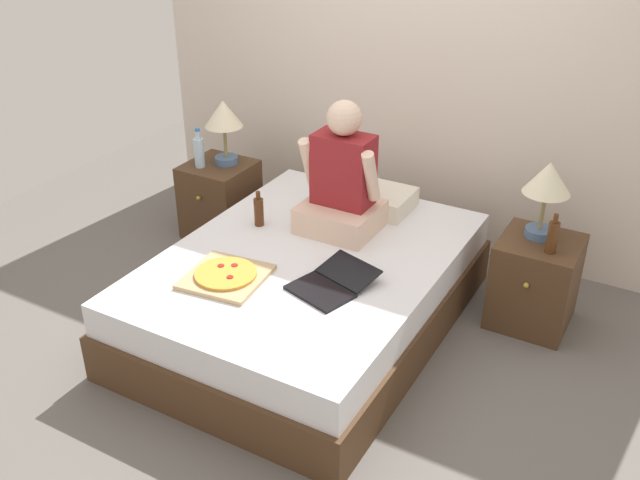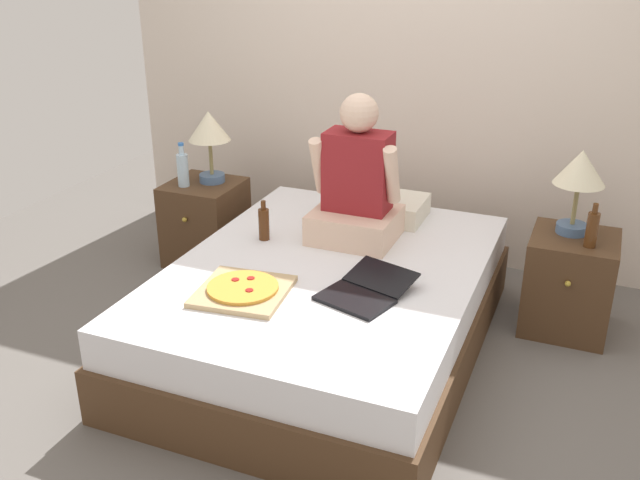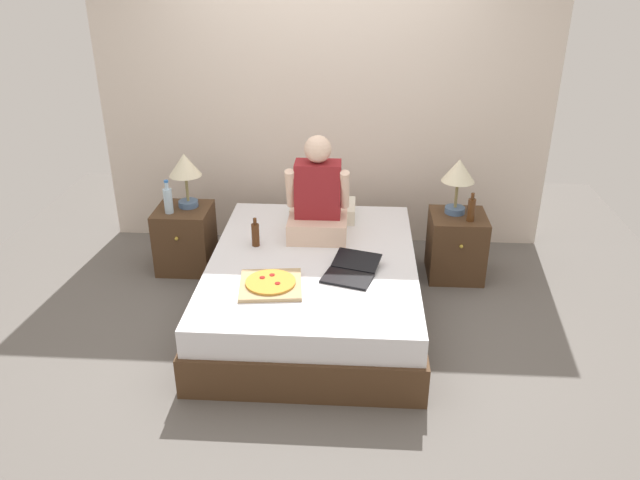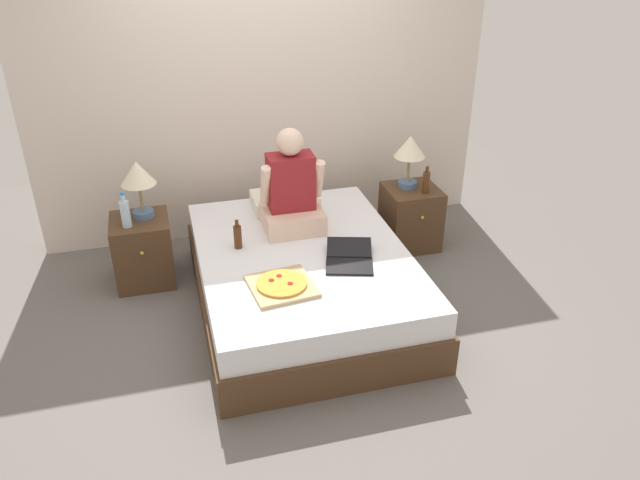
{
  "view_description": "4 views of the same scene",
  "coord_description": "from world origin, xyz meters",
  "px_view_note": "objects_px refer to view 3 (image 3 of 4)",
  "views": [
    {
      "loc": [
        1.76,
        -2.96,
        2.45
      ],
      "look_at": [
        0.12,
        -0.07,
        0.62
      ],
      "focal_mm": 40.0,
      "sensor_mm": 36.0,
      "label": 1
    },
    {
      "loc": [
        1.19,
        -2.97,
        2.0
      ],
      "look_at": [
        0.04,
        -0.2,
        0.69
      ],
      "focal_mm": 40.0,
      "sensor_mm": 36.0,
      "label": 2
    },
    {
      "loc": [
        0.3,
        -3.94,
        2.5
      ],
      "look_at": [
        0.06,
        -0.12,
        0.67
      ],
      "focal_mm": 35.0,
      "sensor_mm": 36.0,
      "label": 3
    },
    {
      "loc": [
        -0.89,
        -3.76,
        2.67
      ],
      "look_at": [
        0.06,
        -0.23,
        0.67
      ],
      "focal_mm": 35.0,
      "sensor_mm": 36.0,
      "label": 4
    }
  ],
  "objects_px": {
    "beer_bottle": "(471,209)",
    "beer_bottle_on_bed": "(255,234)",
    "bed": "(313,286)",
    "water_bottle": "(168,200)",
    "nightstand_left": "(185,238)",
    "laptop": "(350,272)",
    "pizza_box": "(271,284)",
    "lamp_on_left_nightstand": "(185,169)",
    "nightstand_right": "(456,246)",
    "lamp_on_right_nightstand": "(458,174)",
    "person_seated": "(318,200)"
  },
  "relations": [
    {
      "from": "nightstand_left",
      "to": "laptop",
      "type": "relative_size",
      "value": 1.09
    },
    {
      "from": "bed",
      "to": "water_bottle",
      "type": "height_order",
      "value": "water_bottle"
    },
    {
      "from": "water_bottle",
      "to": "person_seated",
      "type": "height_order",
      "value": "person_seated"
    },
    {
      "from": "nightstand_left",
      "to": "lamp_on_left_nightstand",
      "type": "relative_size",
      "value": 1.19
    },
    {
      "from": "pizza_box",
      "to": "lamp_on_left_nightstand",
      "type": "bearing_deg",
      "value": 125.82
    },
    {
      "from": "laptop",
      "to": "person_seated",
      "type": "bearing_deg",
      "value": 112.87
    },
    {
      "from": "lamp_on_left_nightstand",
      "to": "person_seated",
      "type": "distance_m",
      "value": 1.15
    },
    {
      "from": "water_bottle",
      "to": "bed",
      "type": "bearing_deg",
      "value": -26.04
    },
    {
      "from": "beer_bottle",
      "to": "laptop",
      "type": "bearing_deg",
      "value": -138.41
    },
    {
      "from": "lamp_on_left_nightstand",
      "to": "beer_bottle_on_bed",
      "type": "distance_m",
      "value": 0.9
    },
    {
      "from": "person_seated",
      "to": "laptop",
      "type": "height_order",
      "value": "person_seated"
    },
    {
      "from": "beer_bottle",
      "to": "beer_bottle_on_bed",
      "type": "distance_m",
      "value": 1.68
    },
    {
      "from": "lamp_on_left_nightstand",
      "to": "beer_bottle_on_bed",
      "type": "height_order",
      "value": "lamp_on_left_nightstand"
    },
    {
      "from": "bed",
      "to": "beer_bottle_on_bed",
      "type": "xyz_separation_m",
      "value": [
        -0.44,
        0.17,
        0.33
      ]
    },
    {
      "from": "pizza_box",
      "to": "nightstand_left",
      "type": "bearing_deg",
      "value": 128.33
    },
    {
      "from": "pizza_box",
      "to": "beer_bottle_on_bed",
      "type": "bearing_deg",
      "value": 107.64
    },
    {
      "from": "nightstand_left",
      "to": "water_bottle",
      "type": "xyz_separation_m",
      "value": [
        -0.08,
        -0.09,
        0.38
      ]
    },
    {
      "from": "person_seated",
      "to": "beer_bottle_on_bed",
      "type": "relative_size",
      "value": 3.55
    },
    {
      "from": "beer_bottle",
      "to": "beer_bottle_on_bed",
      "type": "height_order",
      "value": "beer_bottle"
    },
    {
      "from": "lamp_on_right_nightstand",
      "to": "beer_bottle_on_bed",
      "type": "distance_m",
      "value": 1.65
    },
    {
      "from": "water_bottle",
      "to": "beer_bottle",
      "type": "relative_size",
      "value": 1.2
    },
    {
      "from": "lamp_on_right_nightstand",
      "to": "pizza_box",
      "type": "bearing_deg",
      "value": -139.11
    },
    {
      "from": "bed",
      "to": "beer_bottle",
      "type": "xyz_separation_m",
      "value": [
        1.19,
        0.58,
        0.4
      ]
    },
    {
      "from": "pizza_box",
      "to": "beer_bottle_on_bed",
      "type": "distance_m",
      "value": 0.63
    },
    {
      "from": "lamp_on_right_nightstand",
      "to": "pizza_box",
      "type": "distance_m",
      "value": 1.8
    },
    {
      "from": "nightstand_left",
      "to": "pizza_box",
      "type": "relative_size",
      "value": 1.21
    },
    {
      "from": "beer_bottle",
      "to": "bed",
      "type": "bearing_deg",
      "value": -154.16
    },
    {
      "from": "beer_bottle_on_bed",
      "to": "nightstand_right",
      "type": "bearing_deg",
      "value": 17.99
    },
    {
      "from": "lamp_on_left_nightstand",
      "to": "water_bottle",
      "type": "bearing_deg",
      "value": -130.6
    },
    {
      "from": "water_bottle",
      "to": "beer_bottle",
      "type": "xyz_separation_m",
      "value": [
        2.39,
        -0.01,
        -0.02
      ]
    },
    {
      "from": "lamp_on_right_nightstand",
      "to": "beer_bottle",
      "type": "xyz_separation_m",
      "value": [
        0.1,
        -0.15,
        -0.23
      ]
    },
    {
      "from": "person_seated",
      "to": "laptop",
      "type": "distance_m",
      "value": 0.72
    },
    {
      "from": "bed",
      "to": "nightstand_right",
      "type": "height_order",
      "value": "nightstand_right"
    },
    {
      "from": "water_bottle",
      "to": "beer_bottle_on_bed",
      "type": "relative_size",
      "value": 1.25
    },
    {
      "from": "bed",
      "to": "water_bottle",
      "type": "distance_m",
      "value": 1.4
    },
    {
      "from": "lamp_on_right_nightstand",
      "to": "nightstand_right",
      "type": "bearing_deg",
      "value": -59.07
    },
    {
      "from": "lamp_on_left_nightstand",
      "to": "nightstand_left",
      "type": "bearing_deg",
      "value": -128.63
    },
    {
      "from": "lamp_on_left_nightstand",
      "to": "water_bottle",
      "type": "relative_size",
      "value": 1.63
    },
    {
      "from": "lamp_on_left_nightstand",
      "to": "bed",
      "type": "bearing_deg",
      "value": -33.93
    },
    {
      "from": "bed",
      "to": "beer_bottle_on_bed",
      "type": "relative_size",
      "value": 9.23
    },
    {
      "from": "beer_bottle",
      "to": "person_seated",
      "type": "bearing_deg",
      "value": -170.63
    },
    {
      "from": "bed",
      "to": "pizza_box",
      "type": "height_order",
      "value": "pizza_box"
    },
    {
      "from": "nightstand_left",
      "to": "water_bottle",
      "type": "relative_size",
      "value": 1.93
    },
    {
      "from": "water_bottle",
      "to": "lamp_on_right_nightstand",
      "type": "height_order",
      "value": "lamp_on_right_nightstand"
    },
    {
      "from": "water_bottle",
      "to": "person_seated",
      "type": "xyz_separation_m",
      "value": [
        1.21,
        -0.2,
        0.11
      ]
    },
    {
      "from": "pizza_box",
      "to": "beer_bottle_on_bed",
      "type": "xyz_separation_m",
      "value": [
        -0.19,
        0.6,
        0.07
      ]
    },
    {
      "from": "nightstand_right",
      "to": "beer_bottle_on_bed",
      "type": "bearing_deg",
      "value": -162.01
    },
    {
      "from": "water_bottle",
      "to": "laptop",
      "type": "xyz_separation_m",
      "value": [
        1.47,
        -0.82,
        -0.16
      ]
    },
    {
      "from": "beer_bottle",
      "to": "beer_bottle_on_bed",
      "type": "bearing_deg",
      "value": -166.01
    },
    {
      "from": "lamp_on_left_nightstand",
      "to": "nightstand_right",
      "type": "xyz_separation_m",
      "value": [
        2.2,
        -0.05,
        -0.59
      ]
    }
  ]
}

